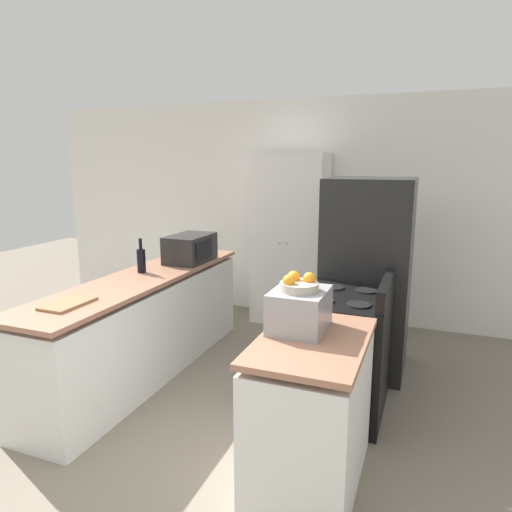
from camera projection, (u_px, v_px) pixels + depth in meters
The scene contains 12 objects.
ground_plane at pixel (131, 505), 2.55m from camera, with size 14.00×14.00×0.00m, color slate.
wall_back at pixel (304, 210), 5.51m from camera, with size 7.00×0.06×2.60m.
counter_left at pixel (144, 327), 4.07m from camera, with size 0.60×2.64×0.90m.
counter_right at pixel (311, 413), 2.68m from camera, with size 0.60×0.95×0.90m.
pantry_cabinet at pixel (290, 240), 5.33m from camera, with size 0.83×0.53×1.97m.
stove at pixel (343, 352), 3.47m from camera, with size 0.66×0.79×1.06m.
refrigerator at pixel (367, 276), 4.11m from camera, with size 0.77×0.74×1.74m.
microwave at pixel (190, 248), 4.53m from camera, with size 0.35×0.54×0.27m.
wine_bottle at pixel (141, 260), 4.08m from camera, with size 0.08×0.08×0.31m.
toaster_oven at pixel (299, 310), 2.70m from camera, with size 0.32×0.38×0.24m.
fruit_bowl at pixel (299, 284), 2.65m from camera, with size 0.23×0.23×0.10m.
cutting_board at pixel (68, 304), 3.18m from camera, with size 0.22×0.36×0.02m.
Camera 1 is at (1.45, -1.81, 1.89)m, focal length 32.00 mm.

